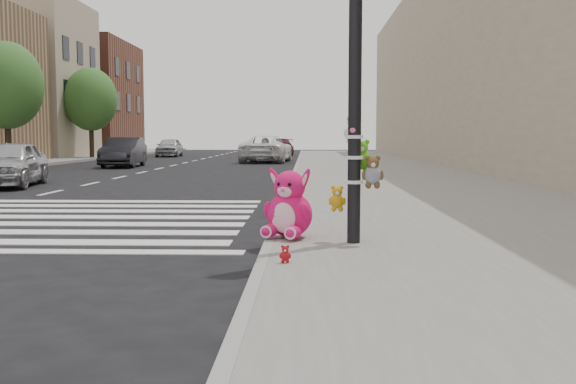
# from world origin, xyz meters

# --- Properties ---
(ground) EXTENTS (120.00, 120.00, 0.00)m
(ground) POSITION_xyz_m (0.00, 0.00, 0.00)
(ground) COLOR black
(ground) RESTS_ON ground
(sidewalk_near) EXTENTS (7.00, 80.00, 0.14)m
(sidewalk_near) POSITION_xyz_m (5.00, 10.00, 0.07)
(sidewalk_near) COLOR slate
(sidewalk_near) RESTS_ON ground
(curb_edge) EXTENTS (0.12, 80.00, 0.15)m
(curb_edge) POSITION_xyz_m (1.55, 10.00, 0.07)
(curb_edge) COLOR gray
(curb_edge) RESTS_ON ground
(bld_far_d) EXTENTS (6.00, 8.00, 10.00)m
(bld_far_d) POSITION_xyz_m (-15.50, 35.00, 5.00)
(bld_far_d) COLOR tan
(bld_far_d) RESTS_ON ground
(bld_far_e) EXTENTS (6.00, 10.00, 9.00)m
(bld_far_e) POSITION_xyz_m (-15.50, 46.00, 4.50)
(bld_far_e) COLOR brown
(bld_far_e) RESTS_ON ground
(bld_near) EXTENTS (5.00, 60.00, 10.00)m
(bld_near) POSITION_xyz_m (10.50, 20.00, 5.00)
(bld_near) COLOR tan
(bld_near) RESTS_ON ground
(signal_pole) EXTENTS (0.67, 0.50, 4.00)m
(signal_pole) POSITION_xyz_m (2.62, 1.82, 1.81)
(signal_pole) COLOR black
(signal_pole) RESTS_ON sidewalk_near
(tree_far_b) EXTENTS (3.20, 3.20, 5.44)m
(tree_far_b) POSITION_xyz_m (-11.20, 22.00, 3.65)
(tree_far_b) COLOR #382619
(tree_far_b) RESTS_ON sidewalk_far
(tree_far_c) EXTENTS (3.20, 3.20, 5.44)m
(tree_far_c) POSITION_xyz_m (-11.20, 33.00, 3.65)
(tree_far_c) COLOR #382619
(tree_far_c) RESTS_ON sidewalk_far
(pink_bunny) EXTENTS (0.77, 0.83, 0.92)m
(pink_bunny) POSITION_xyz_m (1.79, 2.17, 0.52)
(pink_bunny) COLOR #E91369
(pink_bunny) RESTS_ON sidewalk_near
(red_teddy) EXTENTS (0.13, 0.09, 0.19)m
(red_teddy) POSITION_xyz_m (1.80, 0.51, 0.23)
(red_teddy) COLOR #B3111A
(red_teddy) RESTS_ON sidewalk_near
(car_silver_far) EXTENTS (2.23, 4.13, 1.34)m
(car_silver_far) POSITION_xyz_m (-6.50, 12.03, 0.67)
(car_silver_far) COLOR #AFB0B4
(car_silver_far) RESTS_ON ground
(car_dark_far) EXTENTS (1.75, 4.27, 1.37)m
(car_dark_far) POSITION_xyz_m (-6.50, 23.50, 0.69)
(car_dark_far) COLOR black
(car_dark_far) RESTS_ON ground
(car_white_near) EXTENTS (2.79, 5.39, 1.45)m
(car_white_near) POSITION_xyz_m (-0.20, 29.09, 0.73)
(car_white_near) COLOR white
(car_white_near) RESTS_ON ground
(car_maroon_near) EXTENTS (2.34, 4.48, 1.24)m
(car_maroon_near) POSITION_xyz_m (0.00, 41.54, 0.62)
(car_maroon_near) COLOR #531720
(car_maroon_near) RESTS_ON ground
(car_silver_deep) EXTENTS (1.75, 3.92, 1.31)m
(car_silver_deep) POSITION_xyz_m (-7.52, 38.21, 0.66)
(car_silver_deep) COLOR #B8B8BD
(car_silver_deep) RESTS_ON ground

